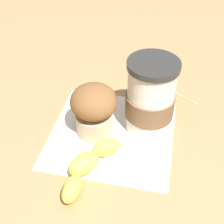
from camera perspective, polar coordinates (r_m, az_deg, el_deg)
ground_plane at (r=0.58m, az=0.00°, el=-3.90°), size 3.00×3.00×0.00m
paper_napkin at (r=0.58m, az=0.00°, el=-3.85°), size 0.27×0.27×0.00m
coffee_cup at (r=0.55m, az=7.02°, el=2.53°), size 0.09×0.09×0.14m
muffin at (r=0.54m, az=-3.30°, el=0.62°), size 0.08×0.08×0.10m
banana at (r=0.51m, az=-4.35°, el=-9.74°), size 0.15×0.07×0.03m
wooden_stirrer at (r=0.68m, az=11.70°, el=3.34°), size 0.04×0.11×0.00m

